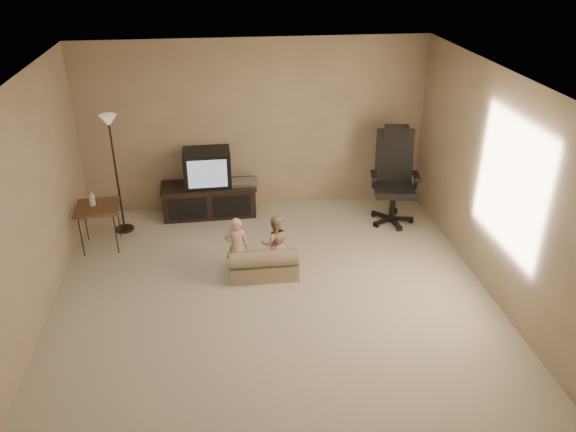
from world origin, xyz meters
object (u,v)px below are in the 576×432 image
(office_chair, at_px, (393,189))
(toddler_left, at_px, (237,247))
(side_table, at_px, (97,207))
(toddler_right, at_px, (275,243))
(floor_lamp, at_px, (113,148))
(child_sofa, at_px, (264,264))
(tv_stand, at_px, (209,189))

(office_chair, relative_size, toddler_left, 1.76)
(side_table, height_order, toddler_right, side_table)
(floor_lamp, height_order, child_sofa, floor_lamp)
(toddler_right, bearing_deg, side_table, -23.47)
(toddler_right, bearing_deg, toddler_left, 7.15)
(tv_stand, relative_size, toddler_left, 1.80)
(office_chair, relative_size, toddler_right, 1.88)
(tv_stand, xyz_separation_m, toddler_right, (0.80, -1.62, -0.05))
(child_sofa, height_order, toddler_right, toddler_right)
(child_sofa, bearing_deg, side_table, 154.70)
(tv_stand, height_order, floor_lamp, floor_lamp)
(office_chair, distance_m, floor_lamp, 3.90)
(side_table, height_order, floor_lamp, floor_lamp)
(office_chair, relative_size, floor_lamp, 0.82)
(tv_stand, height_order, toddler_left, tv_stand)
(floor_lamp, bearing_deg, child_sofa, -37.78)
(office_chair, xyz_separation_m, child_sofa, (-1.97, -1.27, -0.33))
(toddler_left, bearing_deg, office_chair, -152.13)
(child_sofa, distance_m, toddler_left, 0.39)
(office_chair, height_order, side_table, office_chair)
(tv_stand, distance_m, child_sofa, 1.91)
(tv_stand, bearing_deg, floor_lamp, -165.25)
(tv_stand, relative_size, toddler_right, 1.93)
(side_table, xyz_separation_m, toddler_left, (1.77, -0.93, -0.19))
(tv_stand, xyz_separation_m, floor_lamp, (-1.21, -0.34, 0.80))
(side_table, bearing_deg, toddler_right, -20.67)
(child_sofa, bearing_deg, tv_stand, 110.15)
(tv_stand, relative_size, floor_lamp, 0.84)
(child_sofa, bearing_deg, toddler_left, 167.23)
(toddler_right, bearing_deg, office_chair, -151.18)
(tv_stand, distance_m, toddler_left, 1.74)
(toddler_left, xyz_separation_m, toddler_right, (0.47, 0.08, -0.03))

